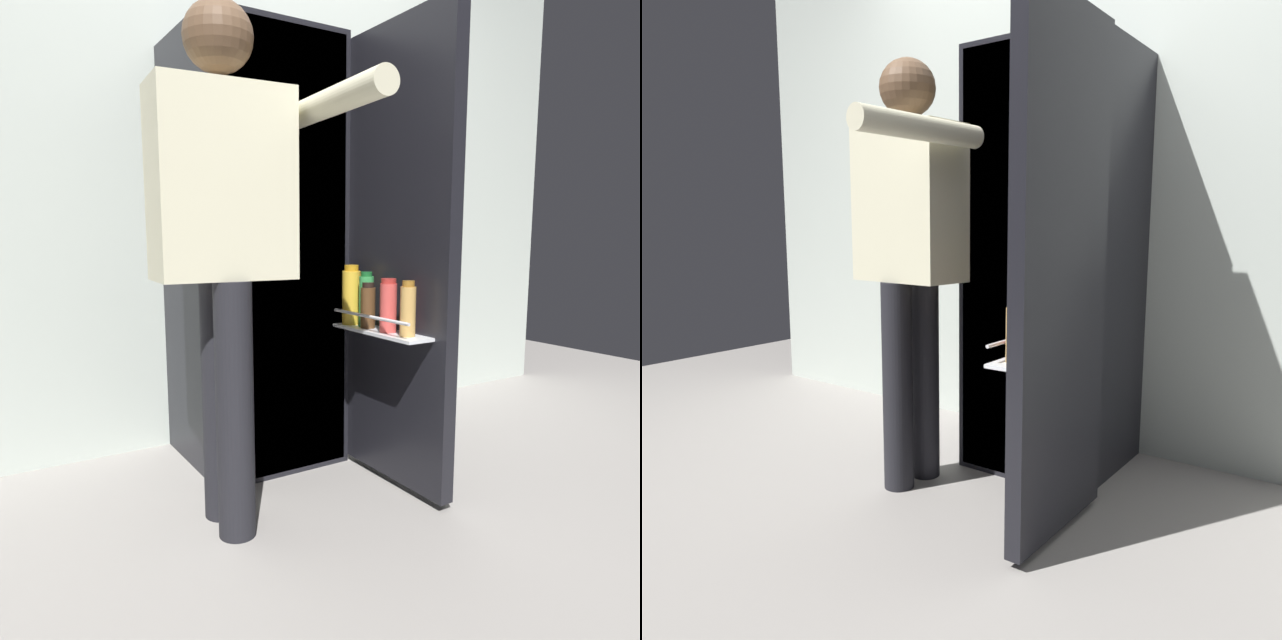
# 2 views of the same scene
# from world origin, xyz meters

# --- Properties ---
(ground_plane) EXTENTS (6.63, 6.63, 0.00)m
(ground_plane) POSITION_xyz_m (0.00, 0.00, 0.00)
(ground_plane) COLOR gray
(kitchen_wall) EXTENTS (4.40, 0.10, 2.61)m
(kitchen_wall) POSITION_xyz_m (0.00, 0.90, 1.30)
(kitchen_wall) COLOR beige
(kitchen_wall) RESTS_ON ground_plane
(refrigerator) EXTENTS (0.65, 1.17, 1.75)m
(refrigerator) POSITION_xyz_m (0.03, 0.50, 0.87)
(refrigerator) COLOR black
(refrigerator) RESTS_ON ground_plane
(person) EXTENTS (0.54, 0.76, 1.66)m
(person) POSITION_xyz_m (-0.35, 0.01, 1.00)
(person) COLOR black
(person) RESTS_ON ground_plane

